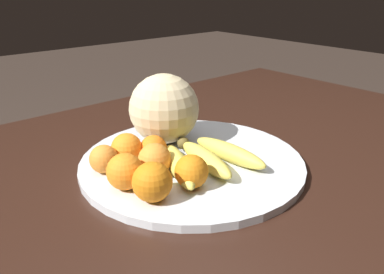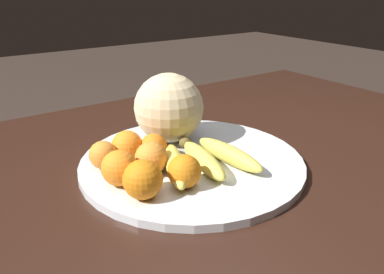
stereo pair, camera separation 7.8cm
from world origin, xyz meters
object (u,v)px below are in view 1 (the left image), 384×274
(banana_bunch, at_px, (205,158))
(orange_front_left, at_px, (191,172))
(orange_top_small, at_px, (104,159))
(orange_back_right, at_px, (155,160))
(orange_front_right, at_px, (152,182))
(melon, at_px, (164,109))
(fruit_bowl, at_px, (192,161))
(orange_back_left, at_px, (127,149))
(produce_tag, at_px, (184,165))
(orange_side_extra, at_px, (154,148))
(orange_mid_center, at_px, (125,172))
(kitchen_table, at_px, (185,188))

(banana_bunch, relative_size, orange_front_left, 3.31)
(orange_top_small, bearing_deg, orange_back_right, -47.10)
(orange_front_right, height_order, orange_top_small, orange_front_right)
(melon, bearing_deg, fruit_bowl, -96.72)
(melon, distance_m, orange_top_small, 0.20)
(orange_back_left, distance_m, produce_tag, 0.12)
(orange_side_extra, height_order, produce_tag, orange_side_extra)
(orange_mid_center, xyz_separation_m, orange_back_left, (0.06, 0.09, -0.00))
(banana_bunch, bearing_deg, orange_side_extra, -135.63)
(kitchen_table, height_order, fruit_bowl, fruit_bowl)
(banana_bunch, xyz_separation_m, orange_top_small, (-0.16, 0.11, 0.01))
(orange_front_left, xyz_separation_m, orange_mid_center, (-0.09, 0.08, 0.00))
(orange_front_right, xyz_separation_m, orange_mid_center, (-0.01, 0.07, -0.00))
(produce_tag, bearing_deg, banana_bunch, -22.28)
(fruit_bowl, xyz_separation_m, orange_front_right, (-0.16, -0.08, 0.04))
(orange_front_right, bearing_deg, melon, 48.32)
(produce_tag, bearing_deg, orange_side_extra, 145.51)
(kitchen_table, bearing_deg, banana_bunch, -107.29)
(banana_bunch, relative_size, orange_back_right, 3.20)
(orange_front_left, xyz_separation_m, orange_back_right, (-0.02, 0.08, 0.00))
(banana_bunch, bearing_deg, orange_back_right, -102.24)
(melon, height_order, banana_bunch, melon)
(orange_back_right, bearing_deg, orange_front_right, -128.12)
(orange_mid_center, bearing_deg, orange_side_extra, 29.14)
(orange_mid_center, xyz_separation_m, orange_back_right, (0.07, 0.01, -0.00))
(orange_back_left, bearing_deg, orange_top_small, -175.34)
(melon, relative_size, orange_mid_center, 2.38)
(orange_mid_center, relative_size, orange_back_left, 1.04)
(banana_bunch, distance_m, produce_tag, 0.05)
(orange_mid_center, height_order, orange_back_right, orange_mid_center)
(melon, distance_m, banana_bunch, 0.17)
(banana_bunch, bearing_deg, orange_back_left, -126.96)
(kitchen_table, height_order, orange_front_right, orange_front_right)
(melon, relative_size, banana_bunch, 0.77)
(melon, distance_m, orange_front_right, 0.26)
(kitchen_table, xyz_separation_m, fruit_bowl, (-0.02, -0.05, 0.10))
(fruit_bowl, relative_size, produce_tag, 4.52)
(fruit_bowl, bearing_deg, orange_mid_center, -175.58)
(kitchen_table, height_order, banana_bunch, banana_bunch)
(banana_bunch, bearing_deg, melon, -176.37)
(kitchen_table, xyz_separation_m, orange_side_extra, (-0.09, -0.01, 0.13))
(orange_mid_center, xyz_separation_m, orange_side_extra, (0.10, 0.06, -0.01))
(orange_front_left, relative_size, orange_mid_center, 0.93)
(orange_back_left, relative_size, orange_top_small, 1.14)
(melon, xyz_separation_m, orange_front_left, (-0.09, -0.20, -0.05))
(orange_top_small, bearing_deg, orange_mid_center, -90.79)
(kitchen_table, xyz_separation_m, banana_bunch, (-0.03, -0.10, 0.13))
(fruit_bowl, height_order, orange_side_extra, orange_side_extra)
(kitchen_table, height_order, orange_side_extra, orange_side_extra)
(fruit_bowl, distance_m, orange_mid_center, 0.18)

